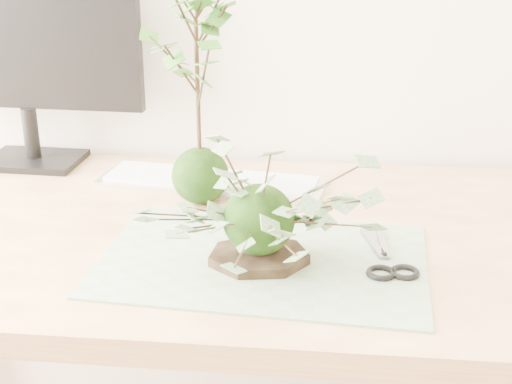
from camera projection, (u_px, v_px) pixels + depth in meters
desk at (226, 273)px, 1.23m from camera, size 1.60×0.70×0.74m
cutting_mat at (263, 260)px, 1.07m from camera, size 0.51×0.36×0.00m
stone_dish at (259, 257)px, 1.06m from camera, size 0.18×0.18×0.01m
ivy_kokedama at (259, 188)px, 1.02m from camera, size 0.37×0.37×0.21m
maple_kokedama at (196, 35)px, 1.19m from camera, size 0.30×0.30×0.43m
keyboard at (211, 181)px, 1.37m from camera, size 0.45×0.18×0.02m
monitor at (22, 45)px, 1.41m from camera, size 0.49×0.15×0.43m
scissors at (387, 265)px, 1.05m from camera, size 0.08×0.18×0.01m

